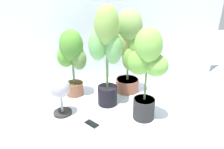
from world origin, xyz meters
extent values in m
plane|color=silver|center=(0.00, 0.00, 0.00)|extent=(8.00, 8.00, 0.00)
cube|color=silver|center=(0.00, 0.86, 1.00)|extent=(3.20, 0.01, 2.00)
cylinder|color=black|center=(0.01, 0.15, 0.10)|extent=(0.21, 0.21, 0.21)
cylinder|color=#422E19|center=(0.01, 0.15, 0.20)|extent=(0.19, 0.19, 0.02)
cylinder|color=#59813A|center=(0.01, 0.15, 0.56)|extent=(0.02, 0.02, 0.71)
ellipsoid|color=#7EA64B|center=(0.01, 0.15, 0.83)|extent=(0.31, 0.32, 0.38)
ellipsoid|color=#6EB35B|center=(-0.08, 0.16, 0.65)|extent=(0.22, 0.22, 0.31)
ellipsoid|color=#6DAA5F|center=(0.07, 0.12, 0.62)|extent=(0.23, 0.23, 0.31)
cylinder|color=#93583F|center=(-0.35, 0.40, 0.08)|extent=(0.20, 0.20, 0.15)
cylinder|color=#453117|center=(-0.35, 0.40, 0.14)|extent=(0.19, 0.19, 0.02)
cylinder|color=#57794A|center=(-0.35, 0.40, 0.40)|extent=(0.02, 0.02, 0.50)
ellipsoid|color=#4D872F|center=(-0.35, 0.40, 0.59)|extent=(0.30, 0.30, 0.34)
ellipsoid|color=#599433|center=(-0.43, 0.42, 0.46)|extent=(0.26, 0.26, 0.23)
ellipsoid|color=#618A44|center=(-0.28, 0.37, 0.44)|extent=(0.21, 0.21, 0.24)
cylinder|color=#272626|center=(0.32, -0.15, 0.10)|extent=(0.20, 0.20, 0.20)
cylinder|color=#463220|center=(0.32, -0.15, 0.19)|extent=(0.19, 0.19, 0.02)
cylinder|color=#617743|center=(0.32, -0.15, 0.49)|extent=(0.02, 0.02, 0.58)
ellipsoid|color=#75B046|center=(0.32, -0.15, 0.71)|extent=(0.29, 0.30, 0.30)
ellipsoid|color=#69A43E|center=(0.26, -0.13, 0.56)|extent=(0.22, 0.19, 0.23)
ellipsoid|color=#77B04A|center=(0.40, -0.16, 0.54)|extent=(0.29, 0.29, 0.20)
cylinder|color=#92553F|center=(0.27, 0.43, 0.08)|extent=(0.28, 0.28, 0.15)
cylinder|color=#483221|center=(0.27, 0.43, 0.14)|extent=(0.25, 0.25, 0.02)
cylinder|color=#62754B|center=(0.27, 0.43, 0.51)|extent=(0.02, 0.02, 0.72)
ellipsoid|color=#7B9F53|center=(0.27, 0.43, 0.78)|extent=(0.39, 0.40, 0.36)
ellipsoid|color=olive|center=(0.21, 0.45, 0.59)|extent=(0.34, 0.34, 0.32)
ellipsoid|color=#6E9D43|center=(0.34, 0.40, 0.57)|extent=(0.31, 0.31, 0.30)
ellipsoid|color=#749D42|center=(0.28, 0.36, 0.44)|extent=(0.19, 0.18, 0.29)
cube|color=black|center=(-0.17, -0.19, 0.00)|extent=(0.15, 0.15, 0.01)
cube|color=black|center=(-0.17, -0.19, 0.01)|extent=(0.12, 0.12, 0.00)
cylinder|color=#282424|center=(-0.45, 0.01, 0.01)|extent=(0.18, 0.18, 0.03)
cylinder|color=#A09DA0|center=(-0.45, 0.01, 0.11)|extent=(0.02, 0.02, 0.17)
sphere|color=#A09DA0|center=(-0.45, 0.01, 0.29)|extent=(0.23, 0.23, 0.20)
camera|label=1|loc=(-0.16, -1.70, 1.13)|focal=31.90mm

